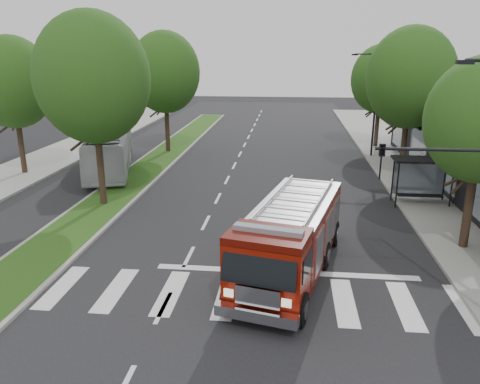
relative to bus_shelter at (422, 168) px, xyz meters
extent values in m
plane|color=black|center=(-11.20, -8.15, -2.04)|extent=(140.00, 140.00, 0.00)
cube|color=gray|center=(1.30, 1.85, -1.96)|extent=(5.00, 80.00, 0.15)
cube|color=gray|center=(-25.70, 1.85, -1.96)|extent=(5.00, 80.00, 0.15)
cube|color=gray|center=(-17.20, 9.85, -1.97)|extent=(3.00, 50.00, 0.14)
cube|color=#1C4112|center=(-17.20, 9.85, -1.89)|extent=(2.60, 49.50, 0.02)
cylinder|color=black|center=(-1.40, -0.75, -0.79)|extent=(0.08, 0.08, 2.50)
cylinder|color=black|center=(1.40, -0.75, -0.79)|extent=(0.08, 0.08, 2.50)
cylinder|color=black|center=(-1.40, 0.45, -0.79)|extent=(0.08, 0.08, 2.50)
cylinder|color=black|center=(1.40, 0.45, -0.79)|extent=(0.08, 0.08, 2.50)
cube|color=black|center=(0.00, -0.15, 0.51)|extent=(3.20, 1.60, 0.12)
cube|color=#8C99A5|center=(0.00, 0.55, -0.74)|extent=(2.80, 0.04, 1.80)
cube|color=black|center=(0.00, -0.15, -1.49)|extent=(2.40, 0.40, 0.08)
cylinder|color=black|center=(0.30, -6.15, -0.17)|extent=(0.36, 0.36, 3.74)
cylinder|color=black|center=(0.30, 5.85, 0.16)|extent=(0.36, 0.36, 4.40)
ellipsoid|color=#1C380F|center=(0.30, 5.85, 4.46)|extent=(5.60, 5.60, 6.44)
cylinder|color=black|center=(0.30, 15.85, -0.06)|extent=(0.36, 0.36, 3.96)
ellipsoid|color=#1C380F|center=(0.30, 15.85, 3.81)|extent=(5.00, 5.00, 5.75)
cylinder|color=black|center=(-17.20, -2.15, 0.27)|extent=(0.36, 0.36, 4.62)
ellipsoid|color=#1C380F|center=(-17.20, -2.15, 4.79)|extent=(5.80, 5.80, 6.67)
cylinder|color=black|center=(-17.20, 11.85, 0.16)|extent=(0.36, 0.36, 4.40)
ellipsoid|color=#1C380F|center=(-17.20, 11.85, 4.46)|extent=(5.60, 5.60, 6.44)
cylinder|color=black|center=(-25.20, 3.85, 0.05)|extent=(0.36, 0.36, 4.18)
ellipsoid|color=#1C380F|center=(-25.20, 3.85, 4.14)|extent=(5.20, 5.20, 5.98)
cube|color=black|center=(-2.50, -11.65, 5.81)|extent=(0.45, 0.20, 0.12)
cylinder|color=black|center=(-2.70, -11.65, 3.36)|extent=(4.00, 0.10, 0.10)
imported|color=black|center=(-4.50, -11.65, 2.96)|extent=(0.18, 0.22, 1.10)
cylinder|color=black|center=(-0.70, 11.85, 1.96)|extent=(0.16, 0.16, 8.00)
cylinder|color=black|center=(-1.60, 11.85, 5.86)|extent=(1.80, 0.10, 0.10)
cube|color=black|center=(-2.50, 11.85, 5.81)|extent=(0.45, 0.20, 0.12)
cube|color=#4E0B04|center=(-7.05, -9.13, -1.54)|extent=(4.38, 8.72, 0.25)
cube|color=maroon|center=(-6.87, -8.36, -0.50)|extent=(3.91, 6.78, 1.99)
cube|color=maroon|center=(-7.78, -12.13, -0.50)|extent=(2.84, 2.33, 2.09)
cube|color=#B2B2B7|center=(-6.87, -8.36, 0.55)|extent=(3.91, 6.78, 0.12)
cylinder|color=#B2B2B7|center=(-7.74, -8.15, 0.75)|extent=(1.49, 5.83, 0.10)
cylinder|color=#B2B2B7|center=(-6.00, -8.57, 0.75)|extent=(1.49, 5.83, 0.10)
cube|color=silver|center=(-8.04, -13.25, -1.44)|extent=(2.60, 0.94, 0.35)
cube|color=#8C99A5|center=(-7.78, -12.13, 0.85)|extent=(2.21, 0.85, 0.18)
cylinder|color=black|center=(-8.96, -12.15, -1.49)|extent=(0.60, 1.15, 1.10)
cylinder|color=black|center=(-6.73, -12.69, -1.49)|extent=(0.60, 1.15, 1.10)
cylinder|color=black|center=(-7.98, -8.09, -1.49)|extent=(0.60, 1.15, 1.10)
cylinder|color=black|center=(-5.75, -8.62, -1.49)|extent=(0.60, 1.15, 1.10)
cylinder|color=black|center=(-7.42, -5.76, -1.49)|extent=(0.60, 1.15, 1.10)
cylinder|color=black|center=(-5.19, -6.30, -1.49)|extent=(0.60, 1.15, 1.10)
imported|color=silver|center=(-19.70, 5.50, -0.52)|extent=(5.54, 11.18, 3.04)
camera|label=1|loc=(-7.23, -25.49, 6.12)|focal=35.00mm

